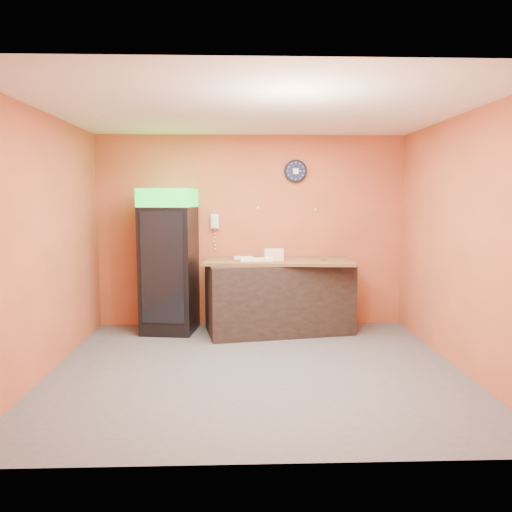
{
  "coord_description": "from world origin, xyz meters",
  "views": [
    {
      "loc": [
        -0.19,
        -5.35,
        1.88
      ],
      "look_at": [
        0.02,
        0.6,
        1.19
      ],
      "focal_mm": 35.0,
      "sensor_mm": 36.0,
      "label": 1
    }
  ],
  "objects": [
    {
      "name": "right_wall",
      "position": [
        2.25,
        0.0,
        1.4
      ],
      "size": [
        0.02,
        4.0,
        2.8
      ],
      "primitive_type": "cube",
      "color": "#D45B3B",
      "rests_on": "floor"
    },
    {
      "name": "wall_phone",
      "position": [
        -0.53,
        1.95,
        1.55
      ],
      "size": [
        0.11,
        0.1,
        0.21
      ],
      "color": "white",
      "rests_on": "back_wall"
    },
    {
      "name": "back_wall",
      "position": [
        0.0,
        2.0,
        1.4
      ],
      "size": [
        4.5,
        0.02,
        2.8
      ],
      "primitive_type": "cube",
      "color": "#D45B3B",
      "rests_on": "floor"
    },
    {
      "name": "wrapped_sandwich_mid",
      "position": [
        0.14,
        1.37,
        1.05
      ],
      "size": [
        0.3,
        0.13,
        0.04
      ],
      "primitive_type": "cube",
      "rotation": [
        0.0,
        0.0,
        0.08
      ],
      "color": "white",
      "rests_on": "butcher_paper"
    },
    {
      "name": "floor",
      "position": [
        0.0,
        0.0,
        0.0
      ],
      "size": [
        4.5,
        4.5,
        0.0
      ],
      "primitive_type": "plane",
      "color": "#47474C",
      "rests_on": "ground"
    },
    {
      "name": "wrapped_sandwich_left",
      "position": [
        -0.03,
        1.38,
        1.05
      ],
      "size": [
        0.31,
        0.19,
        0.04
      ],
      "primitive_type": "cube",
      "rotation": [
        0.0,
        0.0,
        0.27
      ],
      "color": "white",
      "rests_on": "butcher_paper"
    },
    {
      "name": "wrapped_sandwich_right",
      "position": [
        -0.12,
        1.63,
        1.05
      ],
      "size": [
        0.27,
        0.13,
        0.04
      ],
      "primitive_type": "cube",
      "rotation": [
        0.0,
        0.0,
        -0.09
      ],
      "color": "white",
      "rests_on": "butcher_paper"
    },
    {
      "name": "sub_roll_stack",
      "position": [
        0.3,
        1.43,
        1.11
      ],
      "size": [
        0.27,
        0.11,
        0.17
      ],
      "rotation": [
        0.0,
        0.0,
        0.08
      ],
      "color": "#F2E7BC",
      "rests_on": "butcher_paper"
    },
    {
      "name": "prep_counter",
      "position": [
        0.38,
        1.56,
        0.5
      ],
      "size": [
        2.11,
        1.21,
        0.99
      ],
      "primitive_type": "cube",
      "rotation": [
        0.0,
        0.0,
        0.17
      ],
      "color": "black",
      "rests_on": "floor"
    },
    {
      "name": "left_wall",
      "position": [
        -2.25,
        0.0,
        1.4
      ],
      "size": [
        0.02,
        4.0,
        2.8
      ],
      "primitive_type": "cube",
      "color": "#D45B3B",
      "rests_on": "floor"
    },
    {
      "name": "beverage_cooler",
      "position": [
        -1.16,
        1.61,
        0.99
      ],
      "size": [
        0.79,
        0.8,
        2.02
      ],
      "rotation": [
        0.0,
        0.0,
        -0.13
      ],
      "color": "black",
      "rests_on": "floor"
    },
    {
      "name": "kitchen_tool",
      "position": [
        0.22,
        1.67,
        1.06
      ],
      "size": [
        0.05,
        0.05,
        0.05
      ],
      "primitive_type": "cylinder",
      "color": "silver",
      "rests_on": "butcher_paper"
    },
    {
      "name": "butcher_paper",
      "position": [
        0.38,
        1.56,
        1.01
      ],
      "size": [
        2.1,
        1.06,
        0.04
      ],
      "primitive_type": "cube",
      "rotation": [
        0.0,
        0.0,
        -0.08
      ],
      "color": "brown",
      "rests_on": "prep_counter"
    },
    {
      "name": "ceiling",
      "position": [
        0.0,
        0.0,
        2.8
      ],
      "size": [
        4.5,
        4.0,
        0.02
      ],
      "primitive_type": "cube",
      "color": "white",
      "rests_on": "back_wall"
    },
    {
      "name": "wall_clock",
      "position": [
        0.65,
        1.97,
        2.28
      ],
      "size": [
        0.33,
        0.06,
        0.33
      ],
      "color": "black",
      "rests_on": "back_wall"
    }
  ]
}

